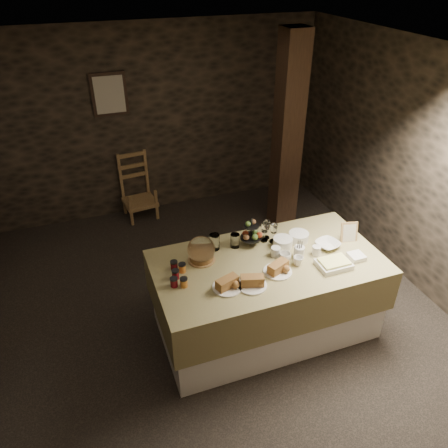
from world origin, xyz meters
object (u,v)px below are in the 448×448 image
object	(u,v)px
chair	(138,189)
fruit_stand	(252,234)
timber_column	(287,137)
buffet_table	(266,291)

from	to	relation	value
chair	fruit_stand	distance (m)	2.57
timber_column	fruit_stand	bearing A→B (deg)	-127.22
buffet_table	timber_column	distance (m)	2.18
chair	fruit_stand	bearing A→B (deg)	-79.92
buffet_table	fruit_stand	size ratio (longest dim) A/B	7.09
buffet_table	timber_column	bearing A→B (deg)	59.01
buffet_table	timber_column	world-z (taller)	timber_column
buffet_table	fruit_stand	world-z (taller)	fruit_stand
buffet_table	fruit_stand	bearing A→B (deg)	98.12
timber_column	chair	bearing A→B (deg)	152.06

